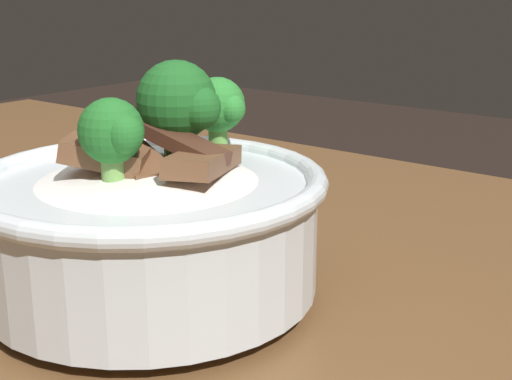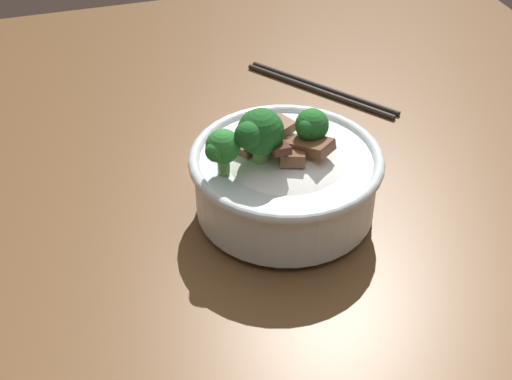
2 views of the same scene
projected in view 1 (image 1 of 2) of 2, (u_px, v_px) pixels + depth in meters
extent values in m
cube|color=brown|center=(15.00, 355.00, 0.40)|extent=(1.28, 0.93, 0.04)
cube|color=brown|center=(40.00, 378.00, 1.14)|extent=(0.08, 0.08, 0.77)
cylinder|color=silver|center=(153.00, 292.00, 0.43)|extent=(0.09, 0.09, 0.01)
cylinder|color=silver|center=(150.00, 235.00, 0.42)|extent=(0.19, 0.19, 0.06)
torus|color=silver|center=(148.00, 181.00, 0.41)|extent=(0.20, 0.20, 0.01)
ellipsoid|color=white|center=(149.00, 210.00, 0.42)|extent=(0.16, 0.16, 0.06)
cube|color=brown|center=(203.00, 161.00, 0.40)|extent=(0.05, 0.08, 0.02)
cube|color=brown|center=(136.00, 163.00, 0.41)|extent=(0.06, 0.04, 0.02)
cube|color=#4C2B1E|center=(172.00, 137.00, 0.41)|extent=(0.08, 0.02, 0.03)
cube|color=brown|center=(105.00, 155.00, 0.39)|extent=(0.05, 0.05, 0.02)
cylinder|color=#6BA84C|center=(178.00, 146.00, 0.43)|extent=(0.02, 0.02, 0.02)
sphere|color=#1E6023|center=(176.00, 100.00, 0.42)|extent=(0.05, 0.05, 0.05)
sphere|color=#1E6023|center=(199.00, 108.00, 0.42)|extent=(0.03, 0.03, 0.03)
sphere|color=#1E6023|center=(181.00, 86.00, 0.44)|extent=(0.03, 0.03, 0.03)
cylinder|color=#7AB256|center=(113.00, 171.00, 0.38)|extent=(0.01, 0.01, 0.02)
sphere|color=#237028|center=(111.00, 131.00, 0.38)|extent=(0.03, 0.03, 0.03)
sphere|color=#237028|center=(124.00, 134.00, 0.37)|extent=(0.02, 0.02, 0.02)
sphere|color=#237028|center=(113.00, 123.00, 0.39)|extent=(0.02, 0.02, 0.02)
cylinder|color=#6BA84C|center=(218.00, 138.00, 0.46)|extent=(0.01, 0.01, 0.02)
sphere|color=#2D8433|center=(218.00, 105.00, 0.46)|extent=(0.03, 0.03, 0.03)
sphere|color=#2D8433|center=(230.00, 109.00, 0.45)|extent=(0.02, 0.02, 0.02)
sphere|color=#2D8433|center=(220.00, 103.00, 0.47)|extent=(0.02, 0.02, 0.02)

